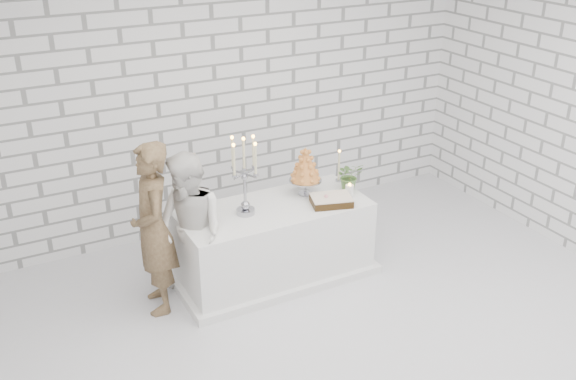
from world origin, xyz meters
The scene contains 11 objects.
ground centered at (0.00, 0.00, 0.00)m, with size 6.00×5.00×0.01m, color silver.
wall_back centered at (0.00, 2.50, 1.50)m, with size 6.00×0.01×3.00m, color white.
cake_table centered at (0.02, 1.20, 0.38)m, with size 1.80×0.80×0.75m, color white.
groom centered at (-1.12, 1.23, 0.79)m, with size 0.58×0.38×1.58m, color brown.
bride centered at (-0.82, 1.15, 0.72)m, with size 0.70×0.55×1.45m, color white.
candelabra centered at (-0.27, 1.20, 1.12)m, with size 0.30×0.30×0.75m, color #9797A1, non-canonical shape.
croquembouche centered at (0.42, 1.31, 1.00)m, with size 0.32×0.32×0.49m, color #B96C31, non-canonical shape.
chocolate_cake centered at (0.53, 1.00, 0.79)m, with size 0.37×0.27×0.08m, color black.
pillar_candle centered at (0.77, 1.06, 0.81)m, with size 0.08×0.08×0.12m, color white.
extra_taper centered at (0.87, 1.42, 0.91)m, with size 0.06×0.06×0.32m, color beige.
flowers centered at (0.87, 1.21, 0.89)m, with size 0.26×0.22×0.29m, color #3B7231.
Camera 1 is at (-2.42, -3.71, 3.47)m, focal length 40.80 mm.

